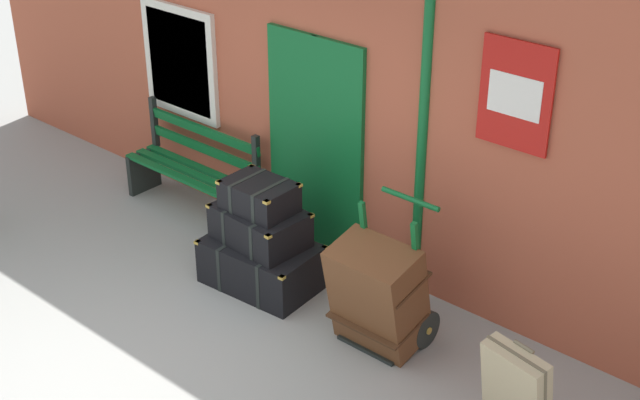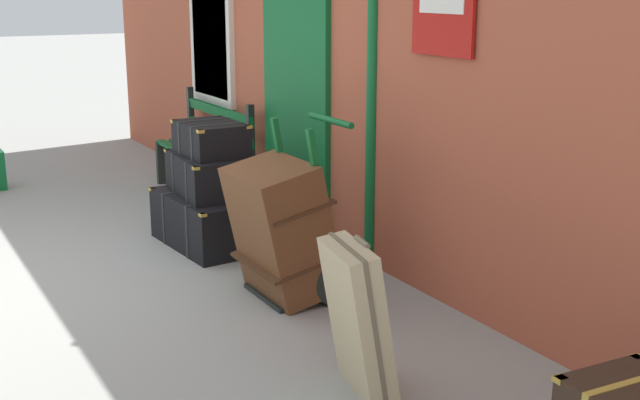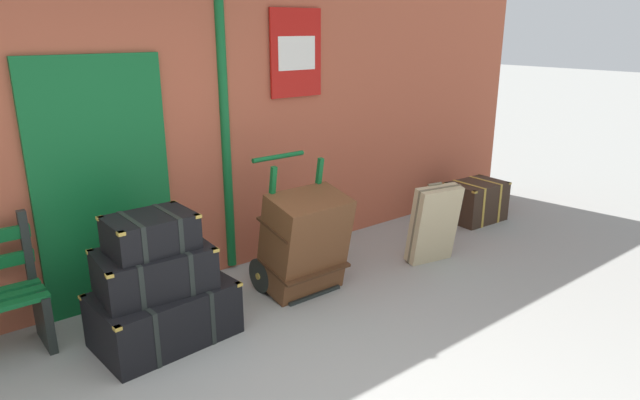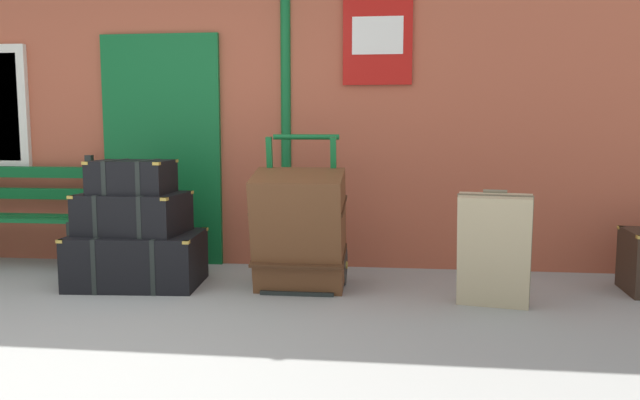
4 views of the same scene
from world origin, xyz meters
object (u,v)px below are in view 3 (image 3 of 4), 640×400
Objects in this scene: steamer_trunk_top at (151,232)px; large_brown_trunk at (305,242)px; corner_trunk at (476,201)px; steamer_trunk_base at (165,314)px; suitcase_brown at (434,224)px; steamer_trunk_middle at (154,269)px; porters_trolley at (294,257)px.

steamer_trunk_top reaches higher than large_brown_trunk.
corner_trunk is at bearing 4.93° from large_brown_trunk.
large_brown_trunk reaches higher than steamer_trunk_base.
steamer_trunk_base is 0.66m from steamer_trunk_top.
steamer_trunk_base is 2.76m from suitcase_brown.
steamer_trunk_middle is 2.79m from suitcase_brown.
suitcase_brown is (2.77, -0.33, -0.17)m from steamer_trunk_middle.
porters_trolley is at bearing -178.56° from corner_trunk.
steamer_trunk_base is 1.26× the size of steamer_trunk_middle.
suitcase_brown is at bearing -17.61° from porters_trolley.
steamer_trunk_middle is 0.88× the size of large_brown_trunk.
corner_trunk is at bearing 1.44° from porters_trolley.
corner_trunk is at bearing 20.16° from suitcase_brown.
porters_trolley reaches higher than large_brown_trunk.
steamer_trunk_base is 1.48× the size of corner_trunk.
large_brown_trunk reaches higher than corner_trunk.
steamer_trunk_top is 0.51× the size of porters_trolley.
steamer_trunk_top is 0.74× the size of suitcase_brown.
large_brown_trunk is at bearing -90.00° from porters_trolley.
steamer_trunk_base is 1.35m from large_brown_trunk.
corner_trunk is (4.15, 0.22, 0.03)m from steamer_trunk_base.
porters_trolley is 1.69× the size of corner_trunk.
steamer_trunk_middle is at bearing -75.04° from steamer_trunk_top.
porters_trolley is 1.27× the size of large_brown_trunk.
steamer_trunk_middle is 0.29m from steamer_trunk_top.
steamer_trunk_base is 1.27× the size of suitcase_brown.
large_brown_trunk is 1.14× the size of suitcase_brown.
suitcase_brown reaches higher than corner_trunk.
steamer_trunk_top is 1.48m from porters_trolley.
suitcase_brown is at bearing -159.84° from corner_trunk.
steamer_trunk_middle is at bearing 177.59° from large_brown_trunk.
steamer_trunk_middle is at bearing -177.44° from corner_trunk.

